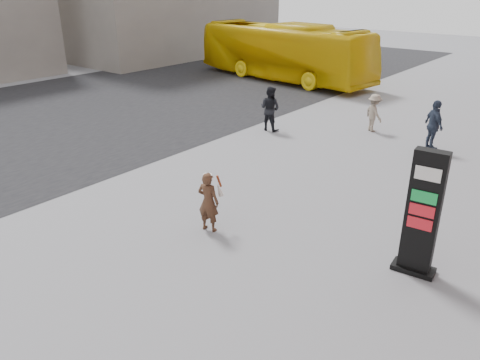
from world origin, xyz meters
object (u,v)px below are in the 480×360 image
Objects in this scene: bus at (283,52)px; pedestrian_b at (374,113)px; pedestrian_c at (434,125)px; info_pylon at (423,214)px; pedestrian_a at (270,109)px; woman at (209,201)px.

pedestrian_b is (9.01, -6.65, -0.92)m from bus.
pedestrian_b is 2.76m from pedestrian_c.
bus is 13.85m from pedestrian_c.
pedestrian_c is at bearing 100.45° from info_pylon.
pedestrian_c is at bearing -166.90° from pedestrian_a.
pedestrian_c is (2.23, 9.48, 0.13)m from woman.
pedestrian_c reaches higher than pedestrian_a.
woman is 8.62m from pedestrian_a.
woman is 1.00× the size of pedestrian_b.
woman is 0.85× the size of pedestrian_a.
pedestrian_b is at bearing 113.44° from info_pylon.
pedestrian_c is (-2.36, 8.07, -0.44)m from info_pylon.
bus is at bearing 10.32° from pedestrian_c.
info_pylon reaches higher than woman.
woman is 10.31m from pedestrian_b.
pedestrian_b is (3.36, 2.54, -0.14)m from pedestrian_a.
pedestrian_a is at bearing -140.46° from bus.
pedestrian_a reaches higher than woman.
pedestrian_a is at bearing -76.66° from woman.
pedestrian_c is (2.63, -0.82, 0.15)m from pedestrian_b.
woman is at bearing 119.77° from pedestrian_c.
info_pylon reaches higher than pedestrian_a.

